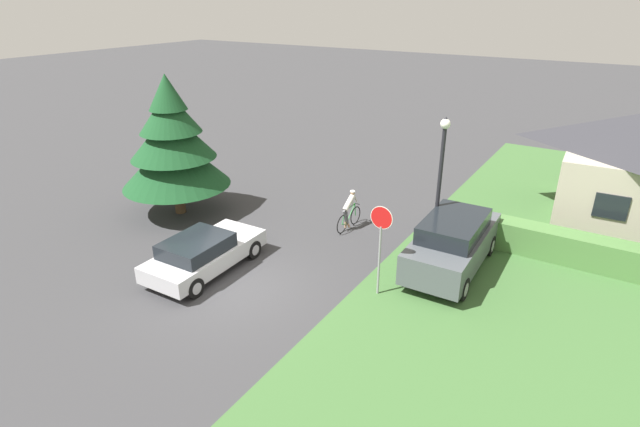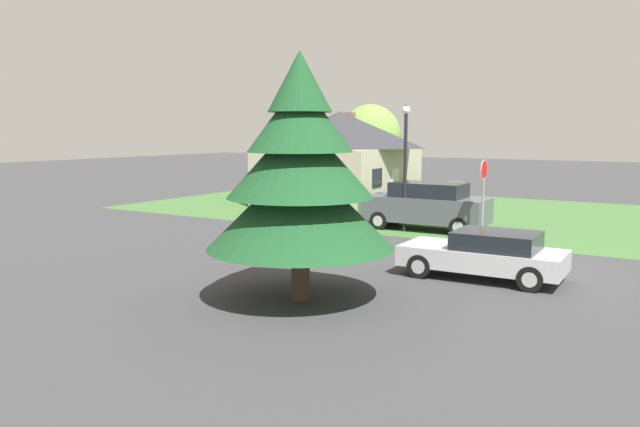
{
  "view_description": "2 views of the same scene",
  "coord_description": "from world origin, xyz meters",
  "px_view_note": "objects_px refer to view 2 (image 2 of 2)",
  "views": [
    {
      "loc": [
        9.58,
        -10.18,
        8.59
      ],
      "look_at": [
        0.27,
        4.71,
        0.88
      ],
      "focal_mm": 28.0,
      "sensor_mm": 36.0,
      "label": 1
    },
    {
      "loc": [
        -18.04,
        -4.66,
        4.01
      ],
      "look_at": [
        -1.24,
        5.72,
        1.37
      ],
      "focal_mm": 35.0,
      "sensor_mm": 36.0,
      "label": 2
    }
  ],
  "objects_px": {
    "street_lamp": "(405,153)",
    "deciduous_tree_right": "(370,137)",
    "cyclist": "(351,224)",
    "conifer_tall_near": "(300,173)",
    "sedan_left_lane": "(485,254)",
    "cottage_house": "(340,156)",
    "parked_suv_right": "(427,206)",
    "stop_sign": "(484,184)"
  },
  "relations": [
    {
      "from": "street_lamp",
      "to": "deciduous_tree_right",
      "type": "distance_m",
      "value": 15.91
    },
    {
      "from": "cyclist",
      "to": "conifer_tall_near",
      "type": "distance_m",
      "value": 7.67
    },
    {
      "from": "street_lamp",
      "to": "deciduous_tree_right",
      "type": "height_order",
      "value": "deciduous_tree_right"
    },
    {
      "from": "conifer_tall_near",
      "to": "cyclist",
      "type": "bearing_deg",
      "value": 19.38
    },
    {
      "from": "conifer_tall_near",
      "to": "sedan_left_lane",
      "type": "bearing_deg",
      "value": -35.11
    },
    {
      "from": "cottage_house",
      "to": "parked_suv_right",
      "type": "relative_size",
      "value": 1.89
    },
    {
      "from": "sedan_left_lane",
      "to": "street_lamp",
      "type": "xyz_separation_m",
      "value": [
        6.15,
        5.14,
        2.46
      ]
    },
    {
      "from": "stop_sign",
      "to": "street_lamp",
      "type": "bearing_deg",
      "value": -98.89
    },
    {
      "from": "cyclist",
      "to": "parked_suv_right",
      "type": "relative_size",
      "value": 0.36
    },
    {
      "from": "cyclist",
      "to": "street_lamp",
      "type": "distance_m",
      "value": 4.39
    },
    {
      "from": "street_lamp",
      "to": "conifer_tall_near",
      "type": "height_order",
      "value": "conifer_tall_near"
    },
    {
      "from": "conifer_tall_near",
      "to": "deciduous_tree_right",
      "type": "xyz_separation_m",
      "value": [
        24.04,
        10.49,
        0.56
      ]
    },
    {
      "from": "cottage_house",
      "to": "conifer_tall_near",
      "type": "bearing_deg",
      "value": -155.59
    },
    {
      "from": "conifer_tall_near",
      "to": "deciduous_tree_right",
      "type": "bearing_deg",
      "value": 23.57
    },
    {
      "from": "sedan_left_lane",
      "to": "conifer_tall_near",
      "type": "bearing_deg",
      "value": 53.56
    },
    {
      "from": "deciduous_tree_right",
      "to": "cottage_house",
      "type": "bearing_deg",
      "value": -167.93
    },
    {
      "from": "sedan_left_lane",
      "to": "conifer_tall_near",
      "type": "xyz_separation_m",
      "value": [
        -4.42,
        3.1,
        2.35
      ]
    },
    {
      "from": "parked_suv_right",
      "to": "sedan_left_lane",
      "type": "bearing_deg",
      "value": 121.94
    },
    {
      "from": "cottage_house",
      "to": "street_lamp",
      "type": "distance_m",
      "value": 10.2
    },
    {
      "from": "cottage_house",
      "to": "cyclist",
      "type": "distance_m",
      "value": 12.98
    },
    {
      "from": "cottage_house",
      "to": "stop_sign",
      "type": "height_order",
      "value": "cottage_house"
    },
    {
      "from": "parked_suv_right",
      "to": "street_lamp",
      "type": "height_order",
      "value": "street_lamp"
    },
    {
      "from": "deciduous_tree_right",
      "to": "street_lamp",
      "type": "bearing_deg",
      "value": -147.89
    },
    {
      "from": "street_lamp",
      "to": "conifer_tall_near",
      "type": "distance_m",
      "value": 10.76
    },
    {
      "from": "parked_suv_right",
      "to": "conifer_tall_near",
      "type": "height_order",
      "value": "conifer_tall_near"
    },
    {
      "from": "cottage_house",
      "to": "street_lamp",
      "type": "bearing_deg",
      "value": -138.35
    },
    {
      "from": "cyclist",
      "to": "deciduous_tree_right",
      "type": "xyz_separation_m",
      "value": [
        17.13,
        8.06,
        2.83
      ]
    },
    {
      "from": "sedan_left_lane",
      "to": "street_lamp",
      "type": "bearing_deg",
      "value": -51.45
    },
    {
      "from": "cyclist",
      "to": "parked_suv_right",
      "type": "distance_m",
      "value": 4.62
    },
    {
      "from": "cottage_house",
      "to": "stop_sign",
      "type": "relative_size",
      "value": 3.15
    },
    {
      "from": "cyclist",
      "to": "conifer_tall_near",
      "type": "bearing_deg",
      "value": 111.38
    },
    {
      "from": "cottage_house",
      "to": "street_lamp",
      "type": "xyz_separation_m",
      "value": [
        -7.28,
        -7.13,
        0.52
      ]
    },
    {
      "from": "sedan_left_lane",
      "to": "conifer_tall_near",
      "type": "distance_m",
      "value": 5.89
    },
    {
      "from": "cyclist",
      "to": "conifer_tall_near",
      "type": "height_order",
      "value": "conifer_tall_near"
    },
    {
      "from": "parked_suv_right",
      "to": "street_lamp",
      "type": "xyz_separation_m",
      "value": [
        -0.85,
        0.59,
        2.14
      ]
    },
    {
      "from": "deciduous_tree_right",
      "to": "stop_sign",
      "type": "bearing_deg",
      "value": -140.01
    },
    {
      "from": "cottage_house",
      "to": "sedan_left_lane",
      "type": "height_order",
      "value": "cottage_house"
    },
    {
      "from": "cottage_house",
      "to": "parked_suv_right",
      "type": "xyz_separation_m",
      "value": [
        -6.42,
        -7.72,
        -1.62
      ]
    },
    {
      "from": "parked_suv_right",
      "to": "conifer_tall_near",
      "type": "relative_size",
      "value": 0.85
    },
    {
      "from": "sedan_left_lane",
      "to": "conifer_tall_near",
      "type": "relative_size",
      "value": 0.75
    },
    {
      "from": "stop_sign",
      "to": "deciduous_tree_right",
      "type": "relative_size",
      "value": 0.52
    },
    {
      "from": "cyclist",
      "to": "deciduous_tree_right",
      "type": "bearing_deg",
      "value": -62.8
    }
  ]
}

